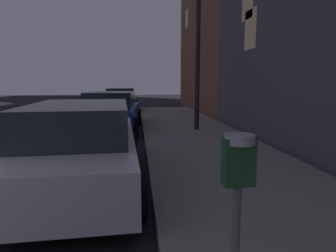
{
  "coord_description": "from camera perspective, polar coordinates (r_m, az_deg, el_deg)",
  "views": [
    {
      "loc": [
        3.8,
        -0.83,
        1.78
      ],
      "look_at": [
        4.12,
        2.09,
        1.33
      ],
      "focal_mm": 30.6,
      "sensor_mm": 36.0,
      "label": 1
    }
  ],
  "objects": [
    {
      "name": "car_blue",
      "position": [
        10.81,
        -11.18,
        2.87
      ],
      "size": [
        2.23,
        4.58,
        1.43
      ],
      "color": "navy",
      "rests_on": "ground"
    },
    {
      "name": "car_silver",
      "position": [
        5.12,
        -16.7,
        -3.55
      ],
      "size": [
        2.14,
        4.63,
        1.43
      ],
      "color": "#B7B7BF",
      "rests_on": "ground"
    },
    {
      "name": "street_lamp",
      "position": [
        10.17,
        6.05,
        21.18
      ],
      "size": [
        0.44,
        0.44,
        5.83
      ],
      "color": "black",
      "rests_on": "sidewalk"
    },
    {
      "name": "parking_meter",
      "position": [
        1.87,
        13.69,
        -11.24
      ],
      "size": [
        0.19,
        0.19,
        1.32
      ],
      "color": "#59595B",
      "rests_on": "sidewalk"
    },
    {
      "name": "car_green",
      "position": [
        17.23,
        -9.33,
        5.05
      ],
      "size": [
        1.96,
        4.2,
        1.43
      ],
      "color": "#19592D",
      "rests_on": "ground"
    }
  ]
}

